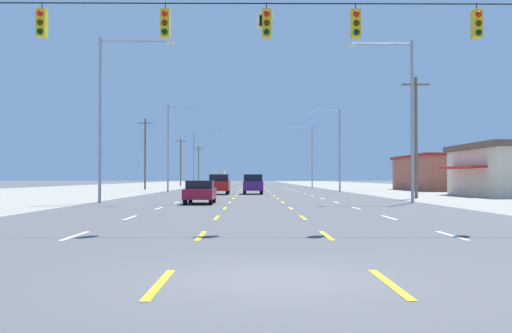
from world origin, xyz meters
TOP-DOWN VIEW (x-y plane):
  - ground_plane at (0.00, 66.00)m, footprint 572.00×572.00m
  - lot_apron_left at (-24.75, 66.00)m, footprint 28.00×440.00m
  - lot_apron_right at (24.75, 66.00)m, footprint 28.00×440.00m
  - lane_markings at (0.00, 104.50)m, footprint 10.64×227.60m
  - signal_span_wire at (-0.00, 9.92)m, footprint 27.53×0.53m
  - sedan_inner_left_nearest at (-3.54, 27.61)m, footprint 1.80×4.50m
  - suv_inner_left_near at (-3.48, 49.03)m, footprint 1.98×4.90m
  - suv_center_turn_mid at (-0.14, 50.13)m, footprint 1.98×4.90m
  - box_truck_far_left_midfar at (-7.00, 117.07)m, footprint 2.40×7.20m
  - sedan_center_turn_far at (0.21, 127.67)m, footprint 1.80×4.50m
  - storefront_right_row_2 at (25.61, 68.57)m, footprint 10.95×17.82m
  - streetlight_left_row_0 at (-9.66, 28.87)m, footprint 4.88×0.26m
  - streetlight_right_row_0 at (9.74, 28.87)m, footprint 4.29×0.26m
  - streetlight_left_row_1 at (-9.79, 60.35)m, footprint 3.87×0.26m
  - streetlight_right_row_1 at (9.81, 60.35)m, footprint 3.62×0.26m
  - streetlight_left_row_2 at (-9.67, 91.82)m, footprint 4.45×0.26m
  - streetlight_right_row_2 at (9.76, 91.82)m, footprint 4.10×0.26m
  - utility_pole_right_row_0 at (12.85, 37.64)m, footprint 2.20×0.26m
  - utility_pole_left_row_1 at (-15.18, 73.45)m, footprint 2.20×0.26m
  - utility_pole_left_row_2 at (-14.26, 107.71)m, footprint 2.20×0.26m
  - utility_pole_left_row_3 at (-13.35, 137.40)m, footprint 2.20×0.26m

SIDE VIEW (x-z plane):
  - ground_plane at x=0.00m, z-range 0.00..0.00m
  - lot_apron_left at x=-24.75m, z-range 0.00..0.01m
  - lot_apron_right at x=24.75m, z-range 0.00..0.01m
  - lane_markings at x=0.00m, z-range 0.00..0.01m
  - sedan_inner_left_nearest at x=-3.54m, z-range 0.03..1.49m
  - sedan_center_turn_far at x=0.21m, z-range 0.03..1.49m
  - suv_inner_left_near at x=-3.48m, z-range 0.04..2.02m
  - suv_center_turn_mid at x=-0.14m, z-range 0.04..2.02m
  - box_truck_far_left_midfar at x=-7.00m, z-range 0.22..3.45m
  - storefront_right_row_2 at x=25.61m, z-range 0.01..4.64m
  - utility_pole_left_row_2 at x=-14.26m, z-range 0.20..9.71m
  - utility_pole_left_row_3 at x=-13.35m, z-range 0.20..9.73m
  - utility_pole_right_row_0 at x=12.85m, z-range 0.20..9.90m
  - signal_span_wire at x=0.00m, z-range 0.78..9.43m
  - utility_pole_left_row_1 at x=-15.18m, z-range 0.20..10.11m
  - streetlight_left_row_2 at x=-9.67m, z-range 0.80..10.26m
  - streetlight_right_row_1 at x=9.81m, z-range 0.71..10.46m
  - streetlight_left_row_1 at x=-9.79m, z-range 0.75..11.00m
  - streetlight_right_row_2 at x=9.76m, z-range 0.78..11.24m
  - streetlight_right_row_0 at x=9.74m, z-range 0.81..11.43m
  - streetlight_left_row_0 at x=-9.66m, z-range 0.88..11.65m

